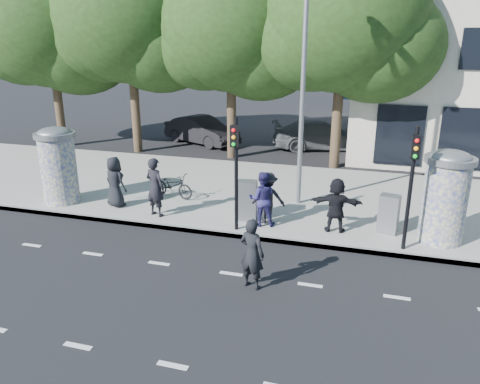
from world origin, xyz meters
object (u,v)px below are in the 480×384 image
(ped_d, at_px, (268,198))
(car_right, at_px, (321,135))
(ad_column_right, at_px, (445,195))
(cabinet_left, at_px, (247,200))
(man_road, at_px, (252,254))
(car_mid, at_px, (202,130))
(ad_column_left, at_px, (58,163))
(ped_c, at_px, (262,199))
(bicycle, at_px, (172,185))
(ped_a, at_px, (115,182))
(ped_f, at_px, (336,205))
(street_lamp, at_px, (303,66))
(traffic_pole_far, at_px, (412,177))
(ped_b, at_px, (155,187))
(cabinet_right, at_px, (389,214))
(traffic_pole_near, at_px, (236,163))

(ped_d, distance_m, car_right, 11.10)
(ad_column_right, bearing_deg, cabinet_left, 179.86)
(ad_column_right, relative_size, ped_d, 1.63)
(man_road, relative_size, car_mid, 0.39)
(cabinet_left, xyz_separation_m, car_mid, (-5.49, 10.42, -0.04))
(ad_column_left, bearing_deg, ped_c, -0.78)
(bicycle, bearing_deg, ped_a, 147.30)
(ad_column_right, height_order, ped_a, ad_column_right)
(bicycle, bearing_deg, ad_column_right, -85.11)
(ped_a, height_order, ped_f, ped_a)
(street_lamp, relative_size, man_road, 4.57)
(traffic_pole_far, xyz_separation_m, street_lamp, (-3.40, 2.84, 2.56))
(man_road, bearing_deg, ad_column_left, -6.68)
(ad_column_left, relative_size, ped_a, 1.53)
(cabinet_left, bearing_deg, ad_column_right, -6.95)
(ped_f, bearing_deg, street_lamp, -58.38)
(ped_b, relative_size, man_road, 1.10)
(traffic_pole_far, height_order, ped_f, traffic_pole_far)
(ped_b, xyz_separation_m, car_right, (3.88, 11.51, -0.39))
(man_road, relative_size, bicycle, 1.03)
(ped_c, bearing_deg, traffic_pole_far, 158.59)
(man_road, bearing_deg, ped_a, -14.83)
(bicycle, relative_size, cabinet_right, 1.46)
(ad_column_left, bearing_deg, traffic_pole_far, -3.55)
(ped_f, bearing_deg, ad_column_left, -3.14)
(car_mid, distance_m, car_right, 6.47)
(traffic_pole_near, xyz_separation_m, cabinet_left, (0.10, 0.92, -1.44))
(traffic_pole_far, bearing_deg, cabinet_right, 111.55)
(man_road, bearing_deg, cabinet_left, -55.16)
(ad_column_left, bearing_deg, ped_f, 0.25)
(ped_d, distance_m, bicycle, 4.09)
(ad_column_right, xyz_separation_m, car_mid, (-11.19, 10.44, -0.79))
(ped_d, distance_m, man_road, 3.74)
(ped_f, bearing_deg, ped_c, 0.23)
(bicycle, xyz_separation_m, car_right, (4.11, 9.71, 0.13))
(traffic_pole_near, height_order, ped_b, traffic_pole_near)
(traffic_pole_near, bearing_deg, ped_c, 43.00)
(ad_column_right, relative_size, street_lamp, 0.33)
(bicycle, distance_m, car_mid, 9.40)
(street_lamp, bearing_deg, ad_column_left, -165.06)
(ped_a, distance_m, ped_b, 1.74)
(ad_column_left, height_order, ped_d, ad_column_left)
(ped_a, xyz_separation_m, cabinet_right, (8.90, 0.24, -0.28))
(ad_column_left, height_order, traffic_pole_near, traffic_pole_near)
(traffic_pole_far, height_order, ped_b, traffic_pole_far)
(street_lamp, bearing_deg, ped_c, -108.51)
(ped_d, xyz_separation_m, man_road, (0.48, -3.71, -0.09))
(ped_c, distance_m, cabinet_left, 0.67)
(traffic_pole_far, height_order, car_right, traffic_pole_far)
(ad_column_right, height_order, traffic_pole_far, traffic_pole_far)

